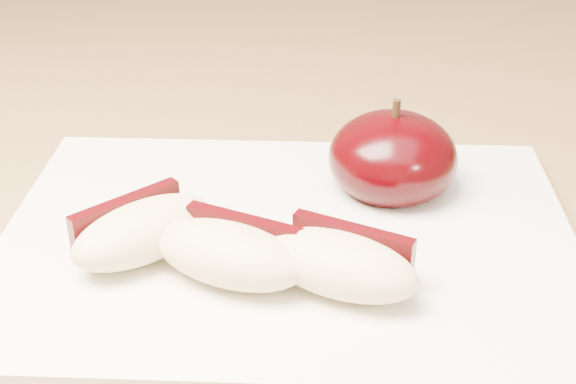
{
  "coord_description": "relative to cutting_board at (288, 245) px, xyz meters",
  "views": [
    {
      "loc": [
        -0.08,
        0.04,
        1.13
      ],
      "look_at": [
        -0.08,
        0.37,
        0.94
      ],
      "focal_mm": 50.0,
      "sensor_mm": 36.0,
      "label": 1
    }
  ],
  "objects": [
    {
      "name": "back_cabinet",
      "position": [
        0.08,
        0.83,
        -0.44
      ],
      "size": [
        2.4,
        0.62,
        0.94
      ],
      "color": "silver",
      "rests_on": "ground"
    },
    {
      "name": "cutting_board",
      "position": [
        0.0,
        0.0,
        0.0
      ],
      "size": [
        0.3,
        0.23,
        0.01
      ],
      "primitive_type": "cube",
      "rotation": [
        0.0,
        0.0,
        -0.06
      ],
      "color": "white",
      "rests_on": "island_counter"
    },
    {
      "name": "apple_half",
      "position": [
        0.06,
        0.05,
        0.02
      ],
      "size": [
        0.09,
        0.09,
        0.06
      ],
      "rotation": [
        0.0,
        0.0,
        -0.37
      ],
      "color": "black",
      "rests_on": "cutting_board"
    },
    {
      "name": "apple_wedge_a",
      "position": [
        -0.07,
        -0.02,
        0.02
      ],
      "size": [
        0.08,
        0.08,
        0.03
      ],
      "rotation": [
        0.0,
        0.0,
        0.7
      ],
      "color": "beige",
      "rests_on": "cutting_board"
    },
    {
      "name": "apple_wedge_b",
      "position": [
        -0.03,
        -0.03,
        0.02
      ],
      "size": [
        0.08,
        0.06,
        0.03
      ],
      "rotation": [
        0.0,
        0.0,
        -0.45
      ],
      "color": "beige",
      "rests_on": "cutting_board"
    },
    {
      "name": "apple_wedge_c",
      "position": [
        0.02,
        -0.04,
        0.02
      ],
      "size": [
        0.08,
        0.07,
        0.03
      ],
      "rotation": [
        0.0,
        0.0,
        -0.48
      ],
      "color": "beige",
      "rests_on": "cutting_board"
    }
  ]
}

